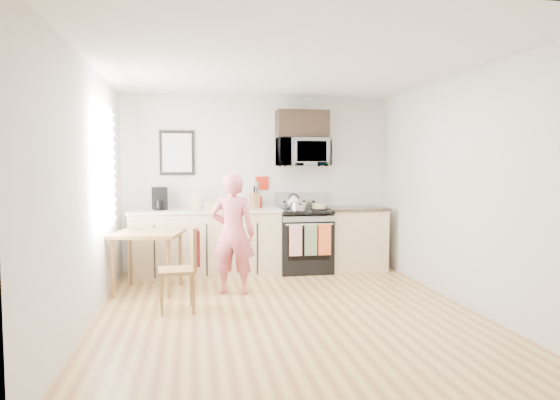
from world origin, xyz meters
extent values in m
plane|color=#96653A|center=(0.00, 0.00, 0.00)|extent=(4.60, 4.60, 0.00)
cube|color=beige|center=(0.00, 2.30, 1.30)|extent=(4.00, 0.04, 2.60)
cube|color=beige|center=(0.00, -2.30, 1.30)|extent=(4.00, 0.04, 2.60)
cube|color=beige|center=(-2.00, 0.00, 1.30)|extent=(0.04, 4.60, 2.60)
cube|color=beige|center=(2.00, 0.00, 1.30)|extent=(0.04, 4.60, 2.60)
cube|color=silver|center=(0.00, 0.00, 2.60)|extent=(4.00, 4.60, 0.04)
cube|color=white|center=(-1.98, 0.80, 1.55)|extent=(0.02, 1.40, 1.50)
cube|color=white|center=(-1.97, 0.80, 1.55)|extent=(0.01, 1.30, 1.40)
cube|color=tan|center=(-0.80, 2.00, 0.45)|extent=(2.10, 0.60, 0.90)
cube|color=beige|center=(-0.80, 2.00, 0.92)|extent=(2.14, 0.64, 0.04)
cube|color=tan|center=(1.43, 2.00, 0.45)|extent=(0.84, 0.60, 0.90)
cube|color=black|center=(1.43, 2.00, 0.92)|extent=(0.88, 0.64, 0.04)
cube|color=black|center=(0.63, 1.97, 0.39)|extent=(0.76, 0.65, 0.77)
cube|color=black|center=(0.63, 1.66, 0.45)|extent=(0.61, 0.02, 0.45)
cube|color=#A7A7AB|center=(0.63, 1.66, 0.78)|extent=(0.74, 0.02, 0.14)
cylinder|color=#A7A7AB|center=(0.63, 1.61, 0.74)|extent=(0.68, 0.02, 0.02)
cube|color=black|center=(0.63, 1.97, 0.90)|extent=(0.76, 0.65, 0.04)
cube|color=#A7A7AB|center=(0.63, 2.25, 1.04)|extent=(0.76, 0.08, 0.24)
cube|color=white|center=(0.43, 1.61, 0.52)|extent=(0.18, 0.02, 0.44)
cube|color=#61764F|center=(0.65, 1.61, 0.52)|extent=(0.18, 0.02, 0.44)
cube|color=#CE5F1F|center=(0.85, 1.61, 0.52)|extent=(0.18, 0.02, 0.44)
imported|color=#A7A7AB|center=(0.63, 2.08, 1.76)|extent=(0.76, 0.51, 0.42)
cube|color=black|center=(0.63, 2.12, 2.18)|extent=(0.76, 0.35, 0.40)
cube|color=black|center=(-1.20, 2.28, 1.75)|extent=(0.50, 0.03, 0.65)
cube|color=#AEB4AA|center=(-1.20, 2.26, 1.75)|extent=(0.42, 0.01, 0.56)
cube|color=#B1200F|center=(0.05, 2.28, 1.30)|extent=(0.20, 0.02, 0.20)
imported|color=#BE3448|center=(-0.51, 0.87, 0.74)|extent=(0.61, 0.48, 1.48)
cube|color=brown|center=(-1.53, 1.14, 0.73)|extent=(0.80, 0.80, 0.04)
cylinder|color=brown|center=(-1.92, 0.88, 0.35)|extent=(0.04, 0.04, 0.71)
cylinder|color=brown|center=(-1.27, 0.76, 0.35)|extent=(0.04, 0.04, 0.71)
cylinder|color=brown|center=(-1.79, 1.53, 0.35)|extent=(0.04, 0.04, 0.71)
cylinder|color=brown|center=(-1.15, 1.40, 0.35)|extent=(0.04, 0.04, 0.71)
cube|color=brown|center=(-1.16, 0.24, 0.44)|extent=(0.41, 0.41, 0.04)
cube|color=brown|center=(-0.98, 0.25, 0.68)|extent=(0.07, 0.39, 0.46)
cube|color=#540F0E|center=(-0.95, 0.25, 0.69)|extent=(0.08, 0.35, 0.38)
cylinder|color=brown|center=(-1.31, 0.06, 0.21)|extent=(0.03, 0.03, 0.42)
cylinder|color=brown|center=(-0.98, 0.09, 0.21)|extent=(0.03, 0.03, 0.42)
cylinder|color=brown|center=(-1.34, 0.38, 0.21)|extent=(0.03, 0.03, 0.42)
cylinder|color=brown|center=(-1.01, 0.41, 0.21)|extent=(0.03, 0.03, 0.42)
cube|color=brown|center=(-0.09, 2.08, 1.05)|extent=(0.14, 0.17, 0.22)
cylinder|color=#B1200F|center=(-0.02, 2.22, 1.02)|extent=(0.13, 0.13, 0.16)
imported|color=white|center=(-0.55, 2.17, 0.97)|extent=(0.28, 0.28, 0.06)
cube|color=tan|center=(-0.95, 2.07, 1.06)|extent=(0.11, 0.11, 0.24)
cube|color=black|center=(-1.45, 2.07, 1.10)|extent=(0.23, 0.26, 0.32)
cylinder|color=black|center=(-1.45, 1.97, 1.02)|extent=(0.12, 0.12, 0.12)
cube|color=tan|center=(-0.66, 1.78, 0.99)|extent=(0.31, 0.16, 0.11)
cylinder|color=black|center=(0.84, 1.90, 0.93)|extent=(0.25, 0.25, 0.01)
cylinder|color=tan|center=(0.84, 1.90, 0.97)|extent=(0.20, 0.20, 0.07)
sphere|color=white|center=(0.50, 2.10, 1.01)|extent=(0.18, 0.18, 0.18)
cone|color=white|center=(0.50, 2.10, 1.11)|extent=(0.06, 0.06, 0.06)
torus|color=black|center=(0.50, 2.10, 1.07)|extent=(0.16, 0.02, 0.16)
cylinder|color=#A7A7AB|center=(0.50, 1.81, 0.98)|extent=(0.22, 0.22, 0.11)
cylinder|color=black|center=(0.50, 1.64, 1.03)|extent=(0.03, 0.20, 0.02)
camera|label=1|loc=(-0.98, -5.16, 1.57)|focal=32.00mm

